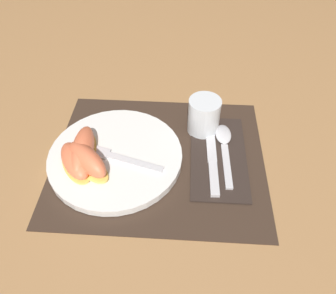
% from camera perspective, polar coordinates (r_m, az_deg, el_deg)
% --- Properties ---
extents(ground_plane, '(3.00, 3.00, 0.00)m').
position_cam_1_polar(ground_plane, '(0.67, -1.57, -1.97)').
color(ground_plane, '#A37547').
extents(placemat, '(0.43, 0.36, 0.00)m').
position_cam_1_polar(placemat, '(0.67, -1.57, -1.86)').
color(placemat, '#38281E').
rests_on(placemat, ground_plane).
extents(plate, '(0.27, 0.27, 0.02)m').
position_cam_1_polar(plate, '(0.67, -9.11, -1.66)').
color(plate, white).
rests_on(plate, placemat).
extents(juice_glass, '(0.07, 0.07, 0.08)m').
position_cam_1_polar(juice_glass, '(0.70, 6.23, 5.12)').
color(juice_glass, silver).
rests_on(juice_glass, placemat).
extents(napkin, '(0.11, 0.23, 0.00)m').
position_cam_1_polar(napkin, '(0.68, 8.76, -1.53)').
color(napkin, '#2D231E').
rests_on(napkin, placemat).
extents(knife, '(0.02, 0.21, 0.01)m').
position_cam_1_polar(knife, '(0.67, 7.66, -1.61)').
color(knife, silver).
rests_on(knife, napkin).
extents(spoon, '(0.04, 0.17, 0.01)m').
position_cam_1_polar(spoon, '(0.70, 9.74, 0.84)').
color(spoon, silver).
rests_on(spoon, napkin).
extents(fork, '(0.19, 0.07, 0.00)m').
position_cam_1_polar(fork, '(0.66, -9.79, -1.52)').
color(fork, silver).
rests_on(fork, plate).
extents(citrus_wedge_0, '(0.05, 0.13, 0.04)m').
position_cam_1_polar(citrus_wedge_0, '(0.65, -14.60, -0.64)').
color(citrus_wedge_0, '#F7C656').
rests_on(citrus_wedge_0, plate).
extents(citrus_wedge_1, '(0.10, 0.11, 0.04)m').
position_cam_1_polar(citrus_wedge_1, '(0.64, -15.86, -2.43)').
color(citrus_wedge_1, '#F7C656').
rests_on(citrus_wedge_1, plate).
extents(citrus_wedge_2, '(0.11, 0.11, 0.05)m').
position_cam_1_polar(citrus_wedge_2, '(0.63, -13.85, -2.31)').
color(citrus_wedge_2, '#F7C656').
rests_on(citrus_wedge_2, plate).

